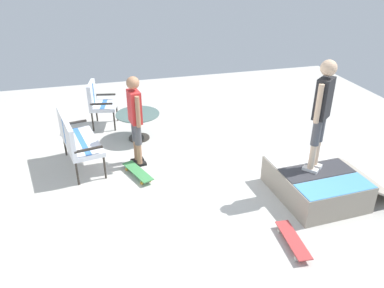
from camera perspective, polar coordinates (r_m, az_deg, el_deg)
The scene contains 9 objects.
ground_plane at distance 6.66m, azimuth 0.70°, elevation -6.36°, with size 12.00×12.00×0.10m, color beige.
skate_ramp at distance 6.57m, azimuth 17.96°, elevation -5.44°, with size 1.48×1.87×0.47m.
patio_bench at distance 7.13m, azimuth -17.02°, elevation 0.92°, with size 1.33×0.78×1.02m.
patio_chair_near_house at distance 8.77m, azimuth -13.74°, elevation 6.30°, with size 0.72×0.66×1.02m.
patio_table at distance 8.08m, azimuth -8.01°, elevation 3.40°, with size 0.90×0.90×0.57m.
person_watching at distance 6.87m, azimuth -8.43°, elevation 4.27°, with size 0.48×0.28×1.69m.
person_skater at distance 6.01m, azimuth 18.72°, elevation 5.05°, with size 0.36×0.39×1.76m.
skateboard_by_bench at distance 6.88m, azimuth -8.05°, elevation -4.10°, with size 0.82×0.47×0.10m.
skateboard_spare at distance 5.55m, azimuth 14.75°, elevation -13.60°, with size 0.81×0.26×0.10m.
Camera 1 is at (-5.33, 1.52, 3.64)m, focal length 35.97 mm.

